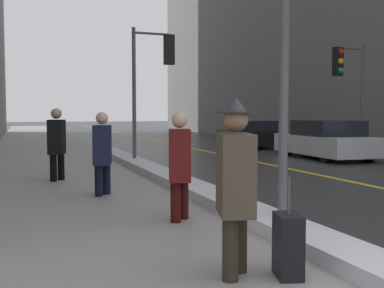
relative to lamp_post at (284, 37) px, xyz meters
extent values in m
cube|color=gray|center=(-2.31, 12.55, -2.50)|extent=(4.00, 80.00, 0.01)
cube|color=gold|center=(3.69, 12.55, -2.50)|extent=(0.16, 80.00, 0.00)
cube|color=silver|center=(-0.12, 4.56, -2.41)|extent=(0.63, 17.17, 0.18)
cube|color=slate|center=(12.69, 19.55, 3.84)|extent=(6.00, 36.00, 12.70)
cylinder|color=#515156|center=(0.00, 0.00, -0.57)|extent=(0.12, 0.12, 3.87)
cylinder|color=#515156|center=(-0.02, 8.60, -0.49)|extent=(0.11, 0.11, 4.04)
cylinder|color=#515156|center=(0.53, 8.61, 1.38)|extent=(1.10, 0.10, 0.07)
cube|color=black|center=(1.07, 8.63, 0.93)|extent=(0.31, 0.21, 0.90)
sphere|color=red|center=(1.07, 8.75, 1.22)|extent=(0.19, 0.19, 0.19)
sphere|color=orange|center=(1.07, 8.75, 0.93)|extent=(0.19, 0.19, 0.19)
sphere|color=green|center=(1.07, 8.75, 0.64)|extent=(0.19, 0.19, 0.19)
cylinder|color=#515156|center=(7.27, 7.46, -0.64)|extent=(0.11, 0.11, 3.73)
cylinder|color=#515156|center=(6.73, 7.38, 1.07)|extent=(1.10, 0.23, 0.07)
cube|color=black|center=(6.18, 7.30, 0.62)|extent=(0.33, 0.24, 0.90)
sphere|color=red|center=(6.20, 7.18, 0.91)|extent=(0.19, 0.19, 0.19)
sphere|color=orange|center=(6.20, 7.18, 0.62)|extent=(0.19, 0.19, 0.19)
sphere|color=green|center=(6.20, 7.18, 0.33)|extent=(0.19, 0.19, 0.19)
cylinder|color=#2A241B|center=(-1.26, -1.36, -2.08)|extent=(0.15, 0.15, 0.85)
cylinder|color=#2A241B|center=(-1.44, -1.55, -2.08)|extent=(0.15, 0.15, 0.85)
cube|color=#473D2D|center=(-1.35, -1.45, -1.53)|extent=(0.43, 0.58, 0.75)
sphere|color=#8C664C|center=(-1.35, -1.45, -1.03)|extent=(0.23, 0.23, 0.23)
cylinder|color=#28282D|center=(-1.35, -1.45, -0.96)|extent=(0.36, 0.36, 0.01)
cone|color=#28282D|center=(-1.35, -1.45, -0.90)|extent=(0.22, 0.22, 0.14)
cylinder|color=#340C0C|center=(-1.02, 1.02, -2.09)|extent=(0.14, 0.14, 0.83)
cylinder|color=#340C0C|center=(-1.20, 0.83, -2.09)|extent=(0.14, 0.14, 0.83)
cube|color=#561414|center=(-1.11, 0.93, -1.56)|extent=(0.42, 0.56, 0.72)
sphere|color=beige|center=(-1.11, 0.93, -1.07)|extent=(0.22, 0.22, 0.22)
cylinder|color=black|center=(-1.71, 3.47, -2.09)|extent=(0.15, 0.15, 0.83)
cylinder|color=black|center=(-1.89, 3.29, -2.09)|extent=(0.15, 0.15, 0.83)
cube|color=#191E38|center=(-1.80, 3.38, -1.56)|extent=(0.42, 0.56, 0.73)
sphere|color=beige|center=(-1.80, 3.38, -1.07)|extent=(0.22, 0.22, 0.22)
cylinder|color=black|center=(-2.37, 5.74, -2.07)|extent=(0.15, 0.15, 0.87)
cylinder|color=black|center=(-2.55, 5.54, -2.07)|extent=(0.15, 0.15, 0.87)
cube|color=black|center=(-2.46, 5.64, -1.51)|extent=(0.44, 0.59, 0.77)
sphere|color=tan|center=(-2.46, 5.64, -0.99)|extent=(0.24, 0.24, 0.24)
cube|color=silver|center=(6.49, 8.30, -2.05)|extent=(2.01, 4.20, 0.62)
cube|color=black|center=(6.49, 8.20, -1.49)|extent=(1.77, 2.22, 0.51)
cylinder|color=black|center=(5.80, 9.61, -2.18)|extent=(0.27, 0.66, 0.65)
cylinder|color=black|center=(7.32, 9.53, -2.18)|extent=(0.27, 0.66, 0.65)
cylinder|color=black|center=(5.66, 7.07, -2.18)|extent=(0.27, 0.66, 0.65)
cylinder|color=black|center=(7.18, 6.99, -2.18)|extent=(0.27, 0.66, 0.65)
cube|color=black|center=(6.60, 14.22, -2.07)|extent=(2.18, 4.34, 0.58)
cube|color=black|center=(6.59, 14.12, -1.55)|extent=(1.88, 2.31, 0.45)
cylinder|color=black|center=(5.89, 15.58, -2.17)|extent=(0.26, 0.68, 0.66)
cylinder|color=black|center=(7.50, 15.47, -2.17)|extent=(0.26, 0.68, 0.66)
cylinder|color=black|center=(5.70, 12.98, -2.17)|extent=(0.26, 0.68, 0.66)
cylinder|color=black|center=(7.31, 12.86, -2.17)|extent=(0.26, 0.68, 0.66)
cube|color=black|center=(-0.89, -1.63, -2.21)|extent=(0.31, 0.41, 0.60)
cylinder|color=#4C4C51|center=(-0.89, -1.63, -1.73)|extent=(0.02, 0.02, 0.35)
camera|label=1|loc=(-3.19, -5.46, -0.97)|focal=45.00mm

